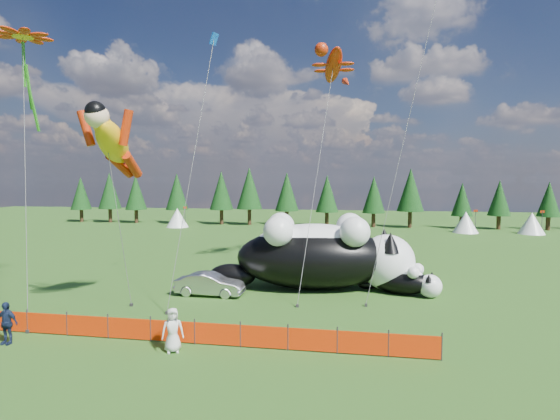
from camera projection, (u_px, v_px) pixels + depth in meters
The scene contains 13 objects.
ground at pixel (198, 320), 21.63m from camera, with size 160.00×160.00×0.00m, color #0F3309.
safety_fence at pixel (172, 331), 18.65m from camera, with size 22.06×0.06×1.10m.
tree_line at pixel (303, 199), 65.60m from camera, with size 90.00×4.00×8.00m, color black, non-canonical shape.
festival_tents at pixel (380, 221), 59.01m from camera, with size 50.00×3.20×2.80m, color white, non-canonical shape.
cat_large at pixel (323, 254), 27.79m from camera, with size 13.19×5.69×4.77m.
cat_small at pixel (403, 280), 26.58m from camera, with size 4.97×3.07×1.87m.
car at pixel (210, 284), 26.28m from camera, with size 1.44×4.14×1.36m, color #BCBCC1.
spectator_c at pixel (6, 323), 18.49m from camera, with size 1.06×0.54×1.81m, color #16203C.
spectator_e at pixel (173, 330), 17.63m from camera, with size 0.88×0.57×1.80m, color silver.
superhero_kite at pixel (113, 143), 22.14m from camera, with size 5.16×5.43×10.98m.
gecko_kite at pixel (333, 66), 32.09m from camera, with size 4.27×13.15×18.06m.
flower_kite at pixel (23, 39), 23.61m from camera, with size 5.23×6.30×15.57m.
diamond_kite_a at pixel (211, 54), 25.43m from camera, with size 1.59×4.90×16.10m.
Camera 1 is at (7.63, -20.20, 6.98)m, focal length 28.00 mm.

